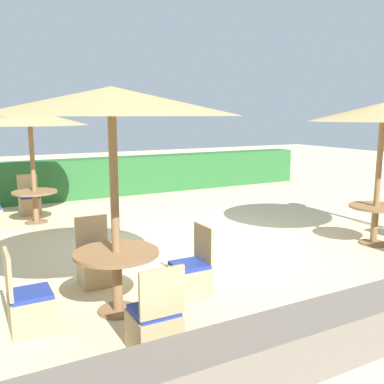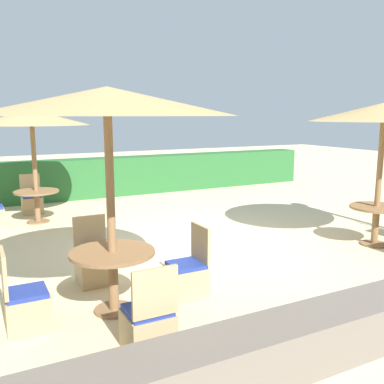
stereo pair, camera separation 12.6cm
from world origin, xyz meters
name	(u,v)px [view 1 (the left image)]	position (x,y,z in m)	size (l,w,h in m)	color
ground_plane	(208,246)	(0.00, 0.00, 0.00)	(40.00, 40.00, 0.00)	beige
hedge_row	(111,177)	(0.00, 5.64, 0.55)	(13.00, 0.70, 1.11)	#28602D
stone_border	(381,316)	(0.00, -3.63, 0.24)	(10.00, 0.56, 0.49)	#6B6056
parasol_back_left	(30,118)	(-2.45, 3.25, 2.27)	(2.40, 2.40, 2.44)	olive
round_table_back_left	(35,199)	(-2.45, 3.25, 0.53)	(0.95, 0.95, 0.71)	olive
patio_chair_back_left_north	(30,203)	(-2.44, 4.23, 0.26)	(0.46, 0.46, 0.93)	tan
parasol_front_left	(111,102)	(-2.26, -1.72, 2.47)	(2.91, 2.91, 2.64)	olive
round_table_front_left	(117,265)	(-2.26, -1.72, 0.58)	(1.01, 1.01, 0.75)	olive
patio_chair_front_left_east	(191,277)	(-1.27, -1.73, 0.26)	(0.46, 0.46, 0.93)	tan
patio_chair_front_left_west	(30,308)	(-3.25, -1.72, 0.26)	(0.46, 0.46, 0.93)	tan
patio_chair_front_left_south	(155,326)	(-2.21, -2.73, 0.26)	(0.46, 0.46, 0.93)	tan
patio_chair_front_left_north	(96,265)	(-2.24, -0.73, 0.26)	(0.46, 0.46, 0.93)	tan
parasol_front_right	(383,113)	(2.75, -1.31, 2.37)	(2.55, 2.55, 2.54)	olive
round_table_front_right	(375,215)	(2.75, -1.31, 0.54)	(0.94, 0.94, 0.72)	olive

